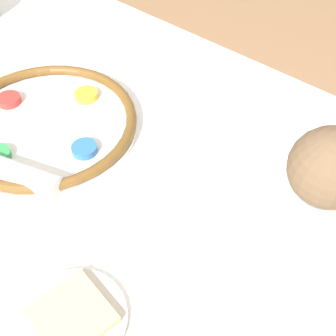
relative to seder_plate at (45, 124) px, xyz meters
name	(u,v)px	position (x,y,z in m)	size (l,w,h in m)	color
ground_plane	(127,335)	(0.15, -0.01, -0.75)	(8.00, 8.00, 0.00)	#99704C
dining_table	(117,272)	(0.15, -0.01, -0.38)	(1.60, 0.91, 0.74)	white
seder_plate	(45,124)	(0.00, 0.00, 0.00)	(0.35, 0.35, 0.03)	silver
coconut	(330,168)	(0.51, 0.08, 0.16)	(0.11, 0.11, 0.11)	brown
bread_plate	(72,317)	(0.33, -0.23, -0.01)	(0.15, 0.15, 0.02)	beige
napkin_roll	(12,173)	(0.06, -0.12, 0.01)	(0.19, 0.10, 0.04)	white
fork_left	(131,53)	(-0.05, 0.29, -0.01)	(0.03, 0.17, 0.01)	silver
fork_right	(141,58)	(-0.02, 0.29, -0.01)	(0.03, 0.17, 0.01)	silver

